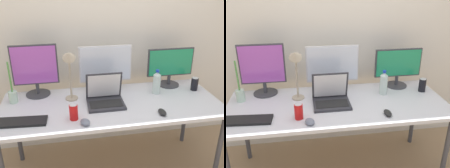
# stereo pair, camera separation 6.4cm
# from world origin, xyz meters

# --- Properties ---
(wall_back) EXTENTS (7.00, 0.08, 2.60)m
(wall_back) POSITION_xyz_m (0.00, 0.59, 1.30)
(wall_back) COLOR silver
(wall_back) RESTS_ON ground
(work_desk) EXTENTS (1.89, 0.77, 0.74)m
(work_desk) POSITION_xyz_m (0.00, 0.00, 0.68)
(work_desk) COLOR #424247
(work_desk) RESTS_ON ground
(monitor_left) EXTENTS (0.40, 0.22, 0.47)m
(monitor_left) POSITION_xyz_m (-0.64, 0.29, 0.99)
(monitor_left) COLOR #38383D
(monitor_left) RESTS_ON work_desk
(monitor_center) EXTENTS (0.49, 0.19, 0.44)m
(monitor_center) POSITION_xyz_m (-0.01, 0.28, 0.98)
(monitor_center) COLOR silver
(monitor_center) RESTS_ON work_desk
(monitor_right) EXTENTS (0.46, 0.21, 0.38)m
(monitor_right) POSITION_xyz_m (0.63, 0.28, 0.95)
(monitor_right) COLOR #38383D
(monitor_right) RESTS_ON work_desk
(laptop_silver) EXTENTS (0.31, 0.26, 0.26)m
(laptop_silver) POSITION_xyz_m (-0.06, 0.01, 0.80)
(laptop_silver) COLOR #2D2D33
(laptop_silver) RESTS_ON work_desk
(keyboard_main) EXTENTS (0.38, 0.16, 0.02)m
(keyboard_main) POSITION_xyz_m (-0.72, -0.19, 0.75)
(keyboard_main) COLOR black
(keyboard_main) RESTS_ON work_desk
(mouse_by_keyboard) EXTENTS (0.06, 0.11, 0.04)m
(mouse_by_keyboard) POSITION_xyz_m (0.36, -0.26, 0.76)
(mouse_by_keyboard) COLOR black
(mouse_by_keyboard) RESTS_ON work_desk
(mouse_by_laptop) EXTENTS (0.10, 0.11, 0.04)m
(mouse_by_laptop) POSITION_xyz_m (-0.26, -0.30, 0.76)
(mouse_by_laptop) COLOR slate
(mouse_by_laptop) RESTS_ON work_desk
(water_bottle) EXTENTS (0.07, 0.07, 0.23)m
(water_bottle) POSITION_xyz_m (0.44, 0.12, 0.85)
(water_bottle) COLOR silver
(water_bottle) RESTS_ON work_desk
(soda_can_near_keyboard) EXTENTS (0.07, 0.07, 0.13)m
(soda_can_near_keyboard) POSITION_xyz_m (0.83, 0.12, 0.80)
(soda_can_near_keyboard) COLOR black
(soda_can_near_keyboard) RESTS_ON work_desk
(soda_can_by_laptop) EXTENTS (0.07, 0.07, 0.13)m
(soda_can_by_laptop) POSITION_xyz_m (-0.34, -0.21, 0.80)
(soda_can_by_laptop) COLOR red
(soda_can_by_laptop) RESTS_ON work_desk
(bamboo_vase) EXTENTS (0.07, 0.07, 0.37)m
(bamboo_vase) POSITION_xyz_m (-0.84, 0.17, 0.81)
(bamboo_vase) COLOR #B2D1B7
(bamboo_vase) RESTS_ON work_desk
(desk_lamp) EXTENTS (0.11, 0.18, 0.48)m
(desk_lamp) POSITION_xyz_m (-0.34, 0.10, 1.07)
(desk_lamp) COLOR tan
(desk_lamp) RESTS_ON work_desk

